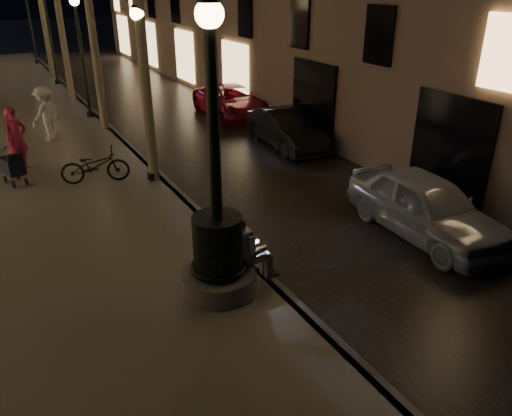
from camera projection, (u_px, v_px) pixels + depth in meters
ground at (105, 126)px, 20.13m from camera, size 120.00×120.00×0.00m
cobble_lane at (175, 117)px, 21.44m from camera, size 6.00×45.00×0.02m
curb_strip at (104, 124)px, 20.08m from camera, size 0.25×45.00×0.20m
fountain_lamppost at (218, 242)px, 8.87m from camera, size 1.40×1.40×5.21m
seated_man_laptop at (248, 248)px, 9.27m from camera, size 0.97×0.33×1.34m
lamp_curb_a at (142, 71)px, 13.08m from camera, size 0.36×0.36×4.81m
lamp_curb_b at (80, 40)px, 19.42m from camera, size 0.36×0.36×4.81m
lamp_curb_c at (48, 24)px, 25.76m from camera, size 0.36×0.36×4.81m
lamp_curb_d at (29, 15)px, 32.10m from camera, size 0.36×0.36×4.81m
stroller at (13, 166)px, 13.79m from camera, size 0.63×1.06×1.07m
car_front at (426, 206)px, 11.41m from camera, size 1.91×4.32×1.44m
car_second at (287, 129)px, 17.42m from camera, size 1.70×4.04×1.30m
car_third at (232, 102)px, 21.21m from camera, size 2.33×4.75×1.30m
pedestrian_red at (17, 139)px, 14.69m from camera, size 0.82×0.73×1.88m
pedestrian_white at (46, 114)px, 17.35m from camera, size 1.40×1.32×1.91m
bicycle at (95, 166)px, 13.93m from camera, size 1.97×1.10×0.98m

